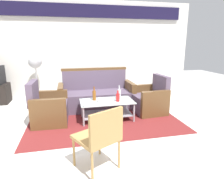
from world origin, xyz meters
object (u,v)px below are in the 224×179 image
cup (100,100)px  bottle_clear (119,94)px  couch (97,96)px  coffee_table (107,107)px  bottle_brown (94,95)px  armchair_left (49,109)px  armchair_right (150,100)px  pedestal_fan (35,64)px  bottle_red (118,97)px  wicker_chair (100,135)px

cup → bottle_clear: bearing=19.7°
couch → coffee_table: size_ratio=1.64×
coffee_table → bottle_brown: size_ratio=3.77×
armchair_left → bottle_brown: armchair_left is taller
armchair_right → cup: bearing=99.7°
coffee_table → pedestal_fan: bearing=132.0°
armchair_right → coffee_table: armchair_right is taller
couch → cup: size_ratio=18.07×
coffee_table → pedestal_fan: pedestal_fan is taller
coffee_table → bottle_red: 0.32m
pedestal_fan → wicker_chair: size_ratio=1.51×
armchair_left → bottle_brown: (0.93, 0.01, 0.23)m
couch → wicker_chair: 2.45m
cup → pedestal_fan: (-1.46, 1.88, 0.55)m
couch → pedestal_fan: 1.95m
cup → pedestal_fan: bearing=127.9°
couch → cup: bearing=86.3°
couch → wicker_chair: size_ratio=2.15×
coffee_table → bottle_clear: 0.39m
bottle_red → wicker_chair: bearing=-111.7°
pedestal_fan → wicker_chair: (1.22, -3.43, -0.52)m
bottle_red → bottle_brown: size_ratio=0.78×
couch → armchair_right: 1.29m
wicker_chair → couch: bearing=55.1°
coffee_table → wicker_chair: wicker_chair is taller
bottle_brown → bottle_clear: bottle_clear is taller
bottle_brown → bottle_clear: 0.53m
wicker_chair → bottle_clear: bearing=40.2°
cup → wicker_chair: bearing=-99.1°
couch → bottle_brown: 0.72m
armchair_left → cup: size_ratio=8.50×
armchair_right → bottle_clear: (-0.77, -0.15, 0.24)m
couch → pedestal_fan: (-1.51, 1.01, 0.70)m
armchair_right → bottle_red: (-0.84, -0.30, 0.21)m
armchair_right → wicker_chair: bearing=137.3°
bottle_clear → pedestal_fan: size_ratio=0.24×
coffee_table → cup: size_ratio=11.00×
cup → armchair_right: bearing=14.2°
armchair_left → bottle_red: 1.42m
bottle_red → wicker_chair: 1.67m
bottle_clear → pedestal_fan: bearing=137.8°
coffee_table → wicker_chair: 1.70m
armchair_left → wicker_chair: size_ratio=1.01×
bottle_brown → couch: bearing=78.2°
bottle_brown → pedestal_fan: size_ratio=0.23×
bottle_red → bottle_clear: bottle_clear is taller
couch → bottle_clear: 0.84m
cup → wicker_chair: 1.57m
armchair_right → pedestal_fan: pedestal_fan is taller
coffee_table → bottle_clear: bearing=15.0°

